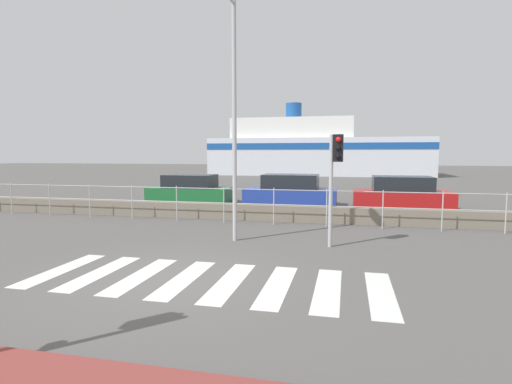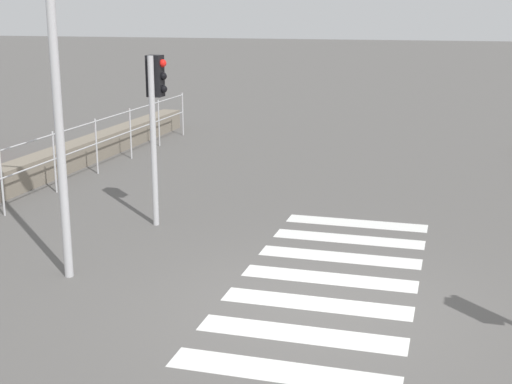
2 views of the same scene
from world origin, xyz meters
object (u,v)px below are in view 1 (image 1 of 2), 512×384
(traffic_light_far, at_px, (335,165))
(ferry_boat, at_px, (313,151))
(parked_car_green, at_px, (190,191))
(streetlamp, at_px, (232,93))
(parked_car_blue, at_px, (291,192))
(parked_car_red, at_px, (402,195))

(traffic_light_far, xyz_separation_m, ferry_boat, (-3.54, 36.02, 0.60))
(parked_car_green, bearing_deg, ferry_boat, 82.73)
(streetlamp, height_order, parked_car_blue, streetlamp)
(traffic_light_far, bearing_deg, parked_car_green, 132.11)
(ferry_boat, xyz_separation_m, parked_car_green, (-3.59, -28.14, -2.12))
(streetlamp, relative_size, parked_car_blue, 1.56)
(parked_car_green, bearing_deg, traffic_light_far, -47.89)
(parked_car_blue, bearing_deg, parked_car_green, 180.00)
(ferry_boat, height_order, parked_car_blue, ferry_boat)
(traffic_light_far, distance_m, parked_car_blue, 8.33)
(traffic_light_far, bearing_deg, streetlamp, 179.62)
(streetlamp, bearing_deg, parked_car_blue, 86.61)
(streetlamp, xyz_separation_m, parked_car_red, (5.30, 7.87, -3.35))
(parked_car_red, bearing_deg, ferry_boat, 102.34)
(ferry_boat, height_order, parked_car_red, ferry_boat)
(streetlamp, relative_size, parked_car_green, 1.64)
(traffic_light_far, bearing_deg, ferry_boat, 95.61)
(traffic_light_far, xyz_separation_m, parked_car_green, (-7.13, 7.89, -1.51))
(parked_car_green, bearing_deg, parked_car_blue, 0.00)
(streetlamp, height_order, ferry_boat, ferry_boat)
(parked_car_green, relative_size, parked_car_red, 0.97)
(ferry_boat, bearing_deg, parked_car_blue, -87.31)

